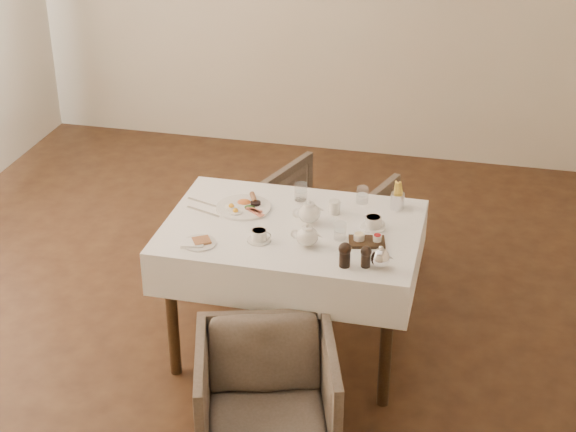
{
  "coord_description": "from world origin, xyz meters",
  "views": [
    {
      "loc": [
        1.31,
        -3.98,
        2.87
      ],
      "look_at": [
        0.42,
        -0.22,
        0.82
      ],
      "focal_mm": 55.0,
      "sensor_mm": 36.0,
      "label": 1
    }
  ],
  "objects_px": {
    "teapot_centre": "(309,212)",
    "breakfast_plate": "(244,206)",
    "table": "(292,246)",
    "armchair_far": "(326,224)",
    "armchair_near": "(267,398)"
  },
  "relations": [
    {
      "from": "table",
      "to": "breakfast_plate",
      "type": "relative_size",
      "value": 4.48
    },
    {
      "from": "armchair_near",
      "to": "teapot_centre",
      "type": "bearing_deg",
      "value": 72.28
    },
    {
      "from": "armchair_far",
      "to": "breakfast_plate",
      "type": "bearing_deg",
      "value": 87.14
    },
    {
      "from": "armchair_near",
      "to": "teapot_centre",
      "type": "distance_m",
      "value": 0.98
    },
    {
      "from": "armchair_far",
      "to": "teapot_centre",
      "type": "distance_m",
      "value": 0.96
    },
    {
      "from": "breakfast_plate",
      "to": "teapot_centre",
      "type": "distance_m",
      "value": 0.37
    },
    {
      "from": "table",
      "to": "armchair_far",
      "type": "xyz_separation_m",
      "value": [
        0.01,
        0.87,
        -0.33
      ]
    },
    {
      "from": "table",
      "to": "teapot_centre",
      "type": "height_order",
      "value": "teapot_centre"
    },
    {
      "from": "breakfast_plate",
      "to": "teapot_centre",
      "type": "relative_size",
      "value": 1.83
    },
    {
      "from": "armchair_far",
      "to": "breakfast_plate",
      "type": "distance_m",
      "value": 0.92
    },
    {
      "from": "teapot_centre",
      "to": "breakfast_plate",
      "type": "bearing_deg",
      "value": 145.38
    },
    {
      "from": "armchair_far",
      "to": "table",
      "type": "bearing_deg",
      "value": 108.37
    },
    {
      "from": "table",
      "to": "teapot_centre",
      "type": "distance_m",
      "value": 0.2
    },
    {
      "from": "armchair_far",
      "to": "teapot_centre",
      "type": "bearing_deg",
      "value": 113.62
    },
    {
      "from": "breakfast_plate",
      "to": "teapot_centre",
      "type": "bearing_deg",
      "value": -11.29
    }
  ]
}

